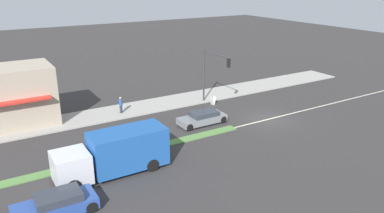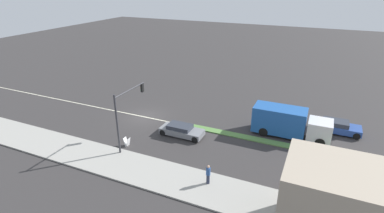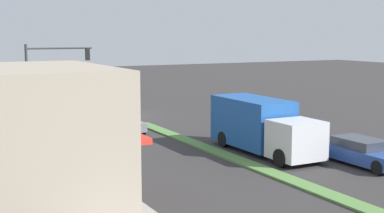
{
  "view_description": "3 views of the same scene",
  "coord_description": "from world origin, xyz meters",
  "px_view_note": "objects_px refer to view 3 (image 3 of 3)",
  "views": [
    {
      "loc": [
        -24.09,
        22.84,
        12.57
      ],
      "look_at": [
        0.76,
        7.79,
        2.45
      ],
      "focal_mm": 35.0,
      "sensor_mm": 36.0,
      "label": 1
    },
    {
      "loc": [
        26.16,
        17.74,
        14.66
      ],
      "look_at": [
        0.03,
        6.0,
        2.37
      ],
      "focal_mm": 28.0,
      "sensor_mm": 36.0,
      "label": 2
    },
    {
      "loc": [
        14.42,
        38.97,
        6.4
      ],
      "look_at": [
        -1.04,
        9.67,
        1.88
      ],
      "focal_mm": 50.0,
      "sensor_mm": 36.0,
      "label": 3
    }
  ],
  "objects_px": {
    "traffic_signal_main": "(48,71)",
    "delivery_truck": "(262,126)",
    "pedestrian": "(45,139)",
    "coupe_blue": "(362,152)",
    "warning_aframe_sign": "(49,121)",
    "suv_grey": "(122,122)"
  },
  "relations": [
    {
      "from": "delivery_truck",
      "to": "coupe_blue",
      "type": "bearing_deg",
      "value": 121.54
    },
    {
      "from": "pedestrian",
      "to": "coupe_blue",
      "type": "xyz_separation_m",
      "value": [
        -13.44,
        8.97,
        -0.34
      ]
    },
    {
      "from": "traffic_signal_main",
      "to": "suv_grey",
      "type": "distance_m",
      "value": 6.27
    },
    {
      "from": "warning_aframe_sign",
      "to": "suv_grey",
      "type": "xyz_separation_m",
      "value": [
        -3.95,
        3.81,
        0.15
      ]
    },
    {
      "from": "traffic_signal_main",
      "to": "warning_aframe_sign",
      "type": "bearing_deg",
      "value": -82.46
    },
    {
      "from": "pedestrian",
      "to": "coupe_blue",
      "type": "height_order",
      "value": "pedestrian"
    },
    {
      "from": "pedestrian",
      "to": "traffic_signal_main",
      "type": "bearing_deg",
      "value": -104.55
    },
    {
      "from": "warning_aframe_sign",
      "to": "coupe_blue",
      "type": "bearing_deg",
      "value": 121.65
    },
    {
      "from": "traffic_signal_main",
      "to": "delivery_truck",
      "type": "xyz_separation_m",
      "value": [
        -8.32,
        13.31,
        -2.43
      ]
    },
    {
      "from": "warning_aframe_sign",
      "to": "coupe_blue",
      "type": "height_order",
      "value": "coupe_blue"
    },
    {
      "from": "pedestrian",
      "to": "suv_grey",
      "type": "distance_m",
      "value": 8.2
    },
    {
      "from": "suv_grey",
      "to": "coupe_blue",
      "type": "xyz_separation_m",
      "value": [
        -7.2,
        14.28,
        0.06
      ]
    },
    {
      "from": "warning_aframe_sign",
      "to": "suv_grey",
      "type": "bearing_deg",
      "value": 136.07
    },
    {
      "from": "pedestrian",
      "to": "warning_aframe_sign",
      "type": "relative_size",
      "value": 1.93
    },
    {
      "from": "traffic_signal_main",
      "to": "pedestrian",
      "type": "height_order",
      "value": "traffic_signal_main"
    },
    {
      "from": "traffic_signal_main",
      "to": "suv_grey",
      "type": "bearing_deg",
      "value": 137.57
    },
    {
      "from": "coupe_blue",
      "to": "delivery_truck",
      "type": "bearing_deg",
      "value": -58.46
    },
    {
      "from": "coupe_blue",
      "to": "traffic_signal_main",
      "type": "bearing_deg",
      "value": -58.1
    },
    {
      "from": "traffic_signal_main",
      "to": "pedestrian",
      "type": "relative_size",
      "value": 3.47
    },
    {
      "from": "delivery_truck",
      "to": "coupe_blue",
      "type": "height_order",
      "value": "delivery_truck"
    },
    {
      "from": "traffic_signal_main",
      "to": "delivery_truck",
      "type": "relative_size",
      "value": 0.75
    },
    {
      "from": "suv_grey",
      "to": "delivery_truck",
      "type": "bearing_deg",
      "value": 114.35
    }
  ]
}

